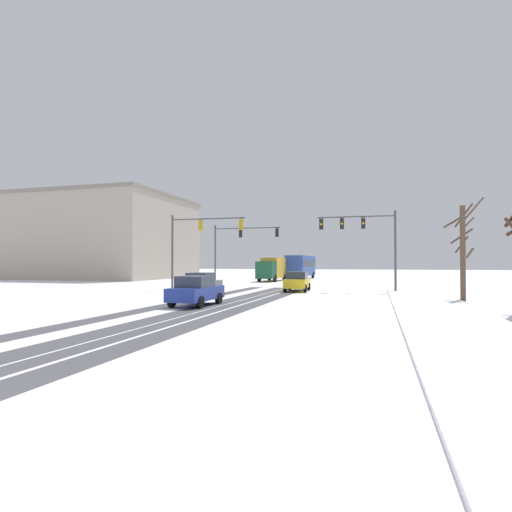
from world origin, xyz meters
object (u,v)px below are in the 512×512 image
at_px(car_blue_third, 196,291).
at_px(box_truck_delivery, 272,268).
at_px(traffic_signal_far_left, 238,241).
at_px(office_building_far_left_block, 100,238).
at_px(car_yellow_cab_lead, 297,281).
at_px(traffic_signal_near_right, 363,232).
at_px(car_grey_second, 201,284).
at_px(traffic_signal_near_left, 197,236).
at_px(bare_tree_sidewalk_far, 463,248).
at_px(bus_oncoming, 301,265).

relative_size(car_blue_third, box_truck_delivery, 0.55).
xyz_separation_m(traffic_signal_far_left, office_building_far_left_block, (-27.21, 12.96, 1.56)).
bearing_deg(car_yellow_cab_lead, traffic_signal_near_right, 9.47).
distance_m(traffic_signal_far_left, car_grey_second, 15.39).
bearing_deg(traffic_signal_near_left, bare_tree_sidewalk_far, -14.18).
height_order(traffic_signal_near_left, car_blue_third, traffic_signal_near_left).
xyz_separation_m(traffic_signal_far_left, bare_tree_sidewalk_far, (19.58, -14.99, -1.48)).
xyz_separation_m(traffic_signal_far_left, box_truck_delivery, (1.54, 9.18, -3.07)).
relative_size(traffic_signal_near_right, office_building_far_left_block, 0.26).
bearing_deg(box_truck_delivery, office_building_far_left_block, 172.52).
height_order(car_grey_second, box_truck_delivery, box_truck_delivery).
relative_size(traffic_signal_near_left, bus_oncoming, 0.61).
bearing_deg(office_building_far_left_block, traffic_signal_near_left, -40.43).
height_order(traffic_signal_near_right, office_building_far_left_block, office_building_far_left_block).
xyz_separation_m(box_truck_delivery, bare_tree_sidewalk_far, (18.04, -24.17, 1.59)).
relative_size(car_grey_second, box_truck_delivery, 0.55).
xyz_separation_m(traffic_signal_near_left, box_truck_delivery, (1.83, 19.15, -3.04)).
height_order(car_grey_second, bare_tree_sidewalk_far, bare_tree_sidewalk_far).
xyz_separation_m(traffic_signal_near_right, car_grey_second, (-11.28, -6.61, -3.98)).
bearing_deg(bare_tree_sidewalk_far, box_truck_delivery, 126.73).
relative_size(car_grey_second, bare_tree_sidewalk_far, 0.66).
distance_m(traffic_signal_far_left, traffic_signal_near_left, 9.97).
height_order(traffic_signal_far_left, bare_tree_sidewalk_far, traffic_signal_far_left).
height_order(traffic_signal_near_left, bare_tree_sidewalk_far, traffic_signal_near_left).
distance_m(traffic_signal_far_left, office_building_far_left_block, 30.18).
bearing_deg(bare_tree_sidewalk_far, traffic_signal_near_right, 131.62).
height_order(traffic_signal_far_left, bus_oncoming, traffic_signal_far_left).
relative_size(bare_tree_sidewalk_far, office_building_far_left_block, 0.25).
bearing_deg(traffic_signal_far_left, car_blue_third, -77.01).
height_order(traffic_signal_near_right, bus_oncoming, traffic_signal_near_right).
height_order(car_yellow_cab_lead, car_blue_third, same).
relative_size(car_grey_second, bus_oncoming, 0.37).
relative_size(car_blue_third, office_building_far_left_block, 0.16).
distance_m(car_yellow_cab_lead, box_truck_delivery, 19.38).
bearing_deg(traffic_signal_near_right, traffic_signal_near_left, -172.33).
xyz_separation_m(car_grey_second, office_building_far_left_block, (-29.40, 27.68, 5.45)).
relative_size(traffic_signal_near_left, car_blue_third, 1.63).
bearing_deg(traffic_signal_near_right, car_grey_second, -149.63).
relative_size(car_yellow_cab_lead, bus_oncoming, 0.38).
distance_m(traffic_signal_near_left, car_grey_second, 6.61).
xyz_separation_m(car_yellow_cab_lead, office_building_far_left_block, (-35.43, 21.95, 5.45)).
distance_m(car_yellow_cab_lead, car_blue_third, 13.36).
bearing_deg(traffic_signal_near_right, car_blue_third, -121.22).
bearing_deg(traffic_signal_far_left, traffic_signal_near_left, -91.69).
relative_size(traffic_signal_far_left, box_truck_delivery, 1.00).
distance_m(car_grey_second, office_building_far_left_block, 40.75).
distance_m(car_blue_third, box_truck_delivery, 31.37).
relative_size(traffic_signal_near_right, car_blue_third, 1.58).
distance_m(traffic_signal_far_left, box_truck_delivery, 9.80).
xyz_separation_m(traffic_signal_near_right, car_blue_third, (-8.40, -13.86, -3.98)).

